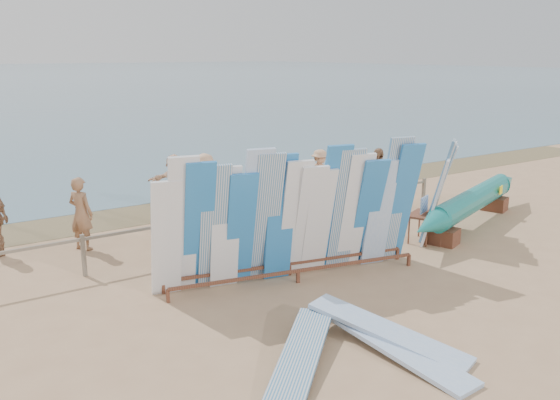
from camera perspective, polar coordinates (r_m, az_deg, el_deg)
ground at (r=12.18m, az=4.48°, el=-7.77°), size 160.00×160.00×0.00m
wet_sand_strip at (r=18.10m, az=-9.72°, el=-0.61°), size 40.00×2.60×0.01m
fence at (r=14.33m, az=-2.89°, el=-1.72°), size 12.08×0.08×0.90m
main_surfboard_rack at (r=11.86m, az=1.39°, el=-1.85°), size 5.65×1.89×2.85m
side_surfboard_rack at (r=15.28m, az=15.03°, el=0.74°), size 2.10×1.75×2.53m
outrigger_canoe at (r=16.55m, az=18.07°, el=-0.16°), size 7.01×3.01×1.03m
vendor_table at (r=14.88m, az=13.59°, el=-2.51°), size 1.02×0.89×1.14m
flat_board_a at (r=9.86m, az=10.29°, el=-13.47°), size 1.45×2.71×0.44m
flat_board_e at (r=9.07m, az=1.91°, el=-15.84°), size 2.37×2.23×0.34m
flat_board_b at (r=9.57m, az=11.18°, el=-14.44°), size 0.74×2.73×0.27m
beach_chair_left at (r=15.52m, az=-3.49°, el=-2.04°), size 0.58×0.60×0.77m
beach_chair_right at (r=15.90m, az=0.69°, el=-1.50°), size 0.79×0.80×0.88m
stroller at (r=16.27m, az=2.60°, el=-0.55°), size 0.78×0.91×1.05m
beachgoer_5 at (r=17.49m, az=-10.14°, el=1.66°), size 1.37×1.51×1.66m
beachgoer_9 at (r=18.82m, az=3.85°, el=2.54°), size 1.03×0.48×1.55m
beachgoer_8 at (r=17.72m, az=5.55°, el=2.05°), size 0.86×0.46×1.71m
beachgoer_1 at (r=14.53m, az=-18.61°, el=-1.25°), size 0.64×0.72×1.74m
beachgoer_2 at (r=14.90m, az=-10.28°, el=-0.40°), size 0.92×0.64×1.72m
beachgoer_3 at (r=16.97m, az=-7.17°, el=1.54°), size 0.50×1.14×1.75m
beachgoer_6 at (r=16.60m, az=-0.79°, el=1.51°), size 0.66×0.98×1.83m
beachgoer_4 at (r=15.31m, az=-8.82°, el=-0.05°), size 0.81×1.06×1.67m
beachgoer_10 at (r=17.91m, az=9.38°, el=2.16°), size 0.49×1.06×1.77m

